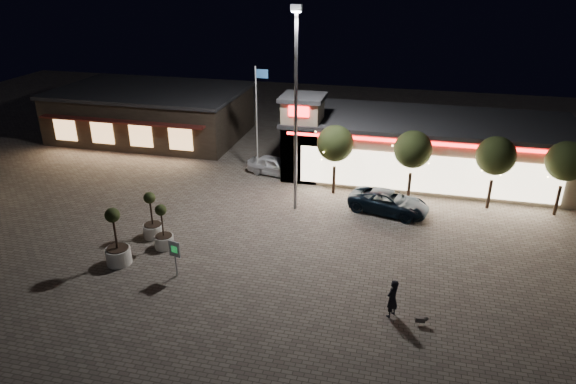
% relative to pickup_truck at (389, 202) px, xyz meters
% --- Properties ---
extents(ground, '(90.00, 90.00, 0.00)m').
position_rel_pickup_truck_xyz_m(ground, '(-7.84, -8.89, -0.69)').
color(ground, '#71675C').
rests_on(ground, ground).
extents(retail_building, '(20.40, 8.40, 6.10)m').
position_rel_pickup_truck_xyz_m(retail_building, '(1.67, 6.93, 1.52)').
color(retail_building, tan).
rests_on(retail_building, ground).
extents(restaurant_building, '(16.40, 11.00, 4.30)m').
position_rel_pickup_truck_xyz_m(restaurant_building, '(-21.84, 11.09, 1.47)').
color(restaurant_building, '#382D23').
rests_on(restaurant_building, ground).
extents(floodlight_pole, '(0.60, 0.40, 12.38)m').
position_rel_pickup_truck_xyz_m(floodlight_pole, '(-5.84, -0.89, 6.33)').
color(floodlight_pole, gray).
rests_on(floodlight_pole, ground).
extents(flagpole, '(0.95, 0.10, 8.00)m').
position_rel_pickup_truck_xyz_m(flagpole, '(-9.74, 4.11, 4.05)').
color(flagpole, white).
rests_on(flagpole, ground).
extents(string_tree_a, '(2.42, 2.42, 4.79)m').
position_rel_pickup_truck_xyz_m(string_tree_a, '(-3.84, 2.11, 2.87)').
color(string_tree_a, '#332319').
rests_on(string_tree_a, ground).
extents(string_tree_b, '(2.42, 2.42, 4.79)m').
position_rel_pickup_truck_xyz_m(string_tree_b, '(1.16, 2.11, 2.87)').
color(string_tree_b, '#332319').
rests_on(string_tree_b, ground).
extents(string_tree_c, '(2.42, 2.42, 4.79)m').
position_rel_pickup_truck_xyz_m(string_tree_c, '(6.16, 2.11, 2.87)').
color(string_tree_c, '#332319').
rests_on(string_tree_c, ground).
extents(string_tree_d, '(2.42, 2.42, 4.79)m').
position_rel_pickup_truck_xyz_m(string_tree_d, '(10.16, 2.11, 2.87)').
color(string_tree_d, '#332319').
rests_on(string_tree_d, ground).
extents(pickup_truck, '(5.40, 3.42, 1.39)m').
position_rel_pickup_truck_xyz_m(pickup_truck, '(0.00, 0.00, 0.00)').
color(pickup_truck, black).
rests_on(pickup_truck, ground).
extents(white_sedan, '(4.31, 2.42, 1.39)m').
position_rel_pickup_truck_xyz_m(white_sedan, '(-8.67, 4.45, -0.00)').
color(white_sedan, white).
rests_on(white_sedan, ground).
extents(pedestrian, '(0.74, 0.81, 1.85)m').
position_rel_pickup_truck_xyz_m(pedestrian, '(0.79, -10.61, 0.23)').
color(pedestrian, black).
rests_on(pedestrian, ground).
extents(dog, '(0.56, 0.22, 0.30)m').
position_rel_pickup_truck_xyz_m(dog, '(2.14, -10.95, -0.40)').
color(dog, '#59514C').
rests_on(dog, ground).
extents(planter_left, '(1.14, 1.14, 2.79)m').
position_rel_pickup_truck_xyz_m(planter_left, '(-12.92, -6.45, 0.17)').
color(planter_left, silver).
rests_on(planter_left, ground).
extents(planter_mid, '(1.30, 1.30, 3.19)m').
position_rel_pickup_truck_xyz_m(planter_mid, '(-13.32, -9.51, 0.29)').
color(planter_mid, silver).
rests_on(planter_mid, ground).
extents(planter_right, '(1.06, 1.06, 2.61)m').
position_rel_pickup_truck_xyz_m(planter_right, '(-11.75, -7.44, 0.11)').
color(planter_right, silver).
rests_on(planter_right, ground).
extents(valet_sign, '(0.64, 0.21, 1.97)m').
position_rel_pickup_truck_xyz_m(valet_sign, '(-9.87, -9.91, 0.68)').
color(valet_sign, gray).
rests_on(valet_sign, ground).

